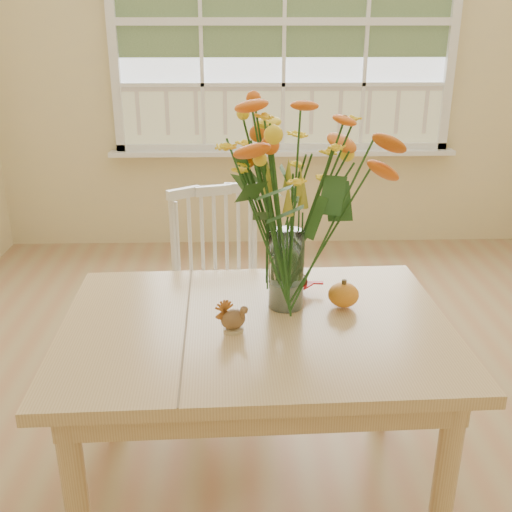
{
  "coord_description": "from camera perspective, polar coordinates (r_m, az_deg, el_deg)",
  "views": [
    {
      "loc": [
        -0.31,
        -1.99,
        1.56
      ],
      "look_at": [
        -0.26,
        -0.28,
        0.88
      ],
      "focal_mm": 42.0,
      "sensor_mm": 36.0,
      "label": 1
    }
  ],
  "objects": [
    {
      "name": "floor",
      "position": [
        2.55,
        5.93,
        -16.38
      ],
      "size": [
        4.0,
        4.5,
        0.01
      ],
      "primitive_type": "cube",
      "color": "#AD7D54",
      "rests_on": "ground"
    },
    {
      "name": "wall_back",
      "position": [
        4.26,
        2.64,
        18.73
      ],
      "size": [
        4.0,
        0.02,
        2.7
      ],
      "primitive_type": "cube",
      "color": "beige",
      "rests_on": "floor"
    },
    {
      "name": "window",
      "position": [
        4.21,
        2.72,
        21.17
      ],
      "size": [
        2.42,
        0.12,
        1.74
      ],
      "color": "silver",
      "rests_on": "wall_back"
    },
    {
      "name": "dining_table",
      "position": [
        1.96,
        0.02,
        -8.71
      ],
      "size": [
        1.26,
        0.92,
        0.66
      ],
      "rotation": [
        0.0,
        0.0,
        0.03
      ],
      "color": "tan",
      "rests_on": "floor"
    },
    {
      "name": "windsor_chair",
      "position": [
        2.64,
        -3.38,
        -2.27
      ],
      "size": [
        0.5,
        0.49,
        0.88
      ],
      "rotation": [
        0.0,
        0.0,
        0.29
      ],
      "color": "white",
      "rests_on": "floor"
    },
    {
      "name": "flower_vase",
      "position": [
        1.88,
        3.05,
        6.04
      ],
      "size": [
        0.55,
        0.55,
        0.65
      ],
      "color": "white",
      "rests_on": "dining_table"
    },
    {
      "name": "pumpkin",
      "position": [
        2.02,
        8.32,
        -3.79
      ],
      "size": [
        0.1,
        0.1,
        0.08
      ],
      "primitive_type": "ellipsoid",
      "color": "orange",
      "rests_on": "dining_table"
    },
    {
      "name": "turkey_figurine",
      "position": [
        1.85,
        -2.19,
        -6.05
      ],
      "size": [
        0.1,
        0.08,
        0.1
      ],
      "rotation": [
        0.0,
        0.0,
        0.42
      ],
      "color": "#CCB78C",
      "rests_on": "dining_table"
    },
    {
      "name": "dark_gourd",
      "position": [
        2.11,
        3.85,
        -2.57
      ],
      "size": [
        0.13,
        0.09,
        0.07
      ],
      "color": "#38160F",
      "rests_on": "dining_table"
    }
  ]
}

